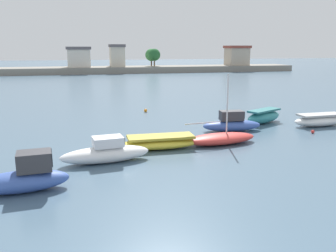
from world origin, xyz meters
name	(u,v)px	position (x,y,z in m)	size (l,w,h in m)	color
moored_boat_2	(24,177)	(-2.52, 10.45, 0.68)	(4.40, 1.89, 1.88)	#3856A8
moored_boat_3	(106,153)	(1.49, 13.94, 0.58)	(5.36, 2.09, 1.52)	white
moored_boat_4	(161,142)	(5.26, 16.03, 0.42)	(5.52, 1.98, 0.88)	yellow
moored_boat_5	(220,138)	(9.54, 16.14, 0.39)	(5.46, 2.43, 4.84)	#C63833
moored_boat_6	(232,124)	(11.97, 19.65, 0.59)	(4.89, 2.07, 1.65)	#3856A8
moored_boat_7	(264,117)	(16.00, 21.84, 0.59)	(4.51, 3.24, 1.23)	teal
moored_boat_8	(320,120)	(20.08, 19.55, 0.51)	(4.94, 1.74, 1.06)	white
mooring_buoy_0	(146,110)	(6.82, 29.87, 0.17)	(0.35, 0.35, 0.35)	orange
mooring_buoy_1	(313,132)	(17.80, 17.31, 0.14)	(0.27, 0.27, 0.27)	red
distant_shoreline	(92,67)	(3.89, 91.17, 1.63)	(120.72, 9.67, 7.47)	gray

